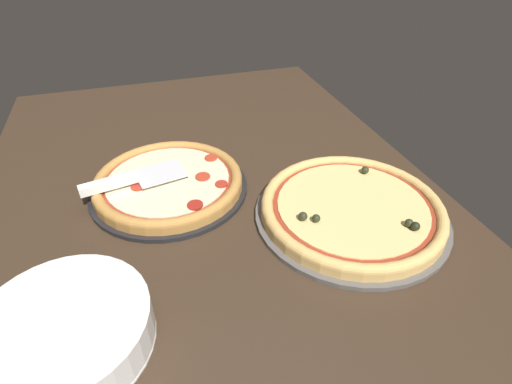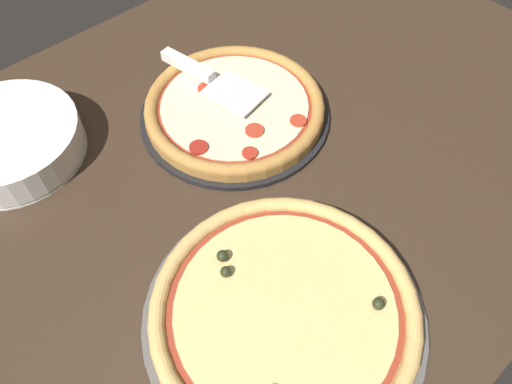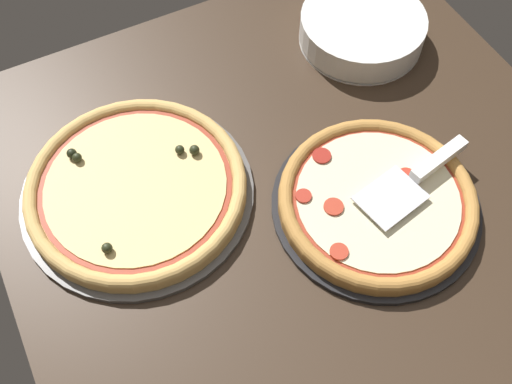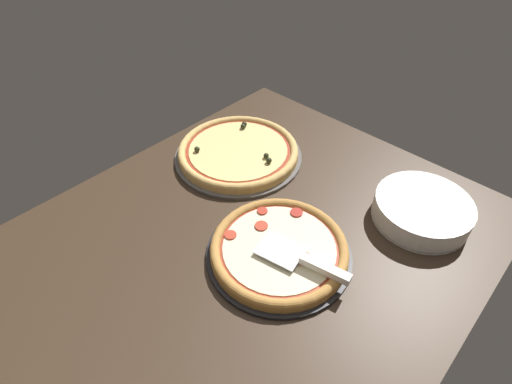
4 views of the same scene
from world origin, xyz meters
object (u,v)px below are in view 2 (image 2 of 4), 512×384
(pizza_back, at_px, (285,311))
(plate_stack, at_px, (9,142))
(pizza_front, at_px, (235,107))
(serving_spatula, at_px, (201,73))

(pizza_back, bearing_deg, plate_stack, -75.40)
(pizza_front, height_order, serving_spatula, serving_spatula)
(pizza_back, height_order, serving_spatula, serving_spatula)
(plate_stack, bearing_deg, pizza_back, 104.60)
(pizza_front, distance_m, plate_stack, 0.40)
(pizza_front, bearing_deg, serving_spatula, -88.00)
(pizza_front, relative_size, pizza_back, 0.89)
(serving_spatula, distance_m, plate_stack, 0.37)
(pizza_front, bearing_deg, plate_stack, -28.80)
(pizza_front, bearing_deg, pizza_back, 59.09)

